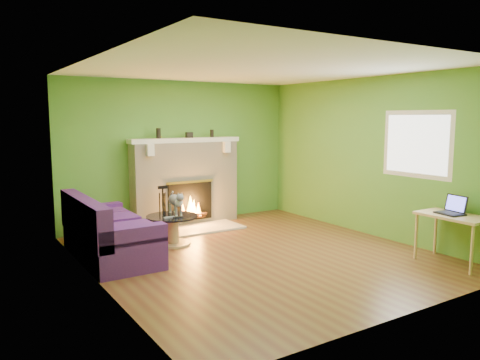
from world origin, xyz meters
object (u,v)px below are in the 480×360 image
object	(u,v)px
cat	(175,203)
desk	(454,221)
sofa	(107,234)
coffee_table	(172,228)

from	to	relation	value
cat	desk	bearing A→B (deg)	-41.52
sofa	cat	bearing A→B (deg)	9.77
coffee_table	cat	xyz separation A→B (m)	(0.08, 0.05, 0.38)
desk	sofa	bearing A→B (deg)	144.16
desk	cat	size ratio (longest dim) A/B	1.51
desk	cat	distance (m)	3.98
coffee_table	cat	bearing A→B (deg)	32.01
coffee_table	cat	world-z (taller)	cat
desk	cat	bearing A→B (deg)	132.17
sofa	coffee_table	xyz separation A→B (m)	(1.06, 0.15, -0.08)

